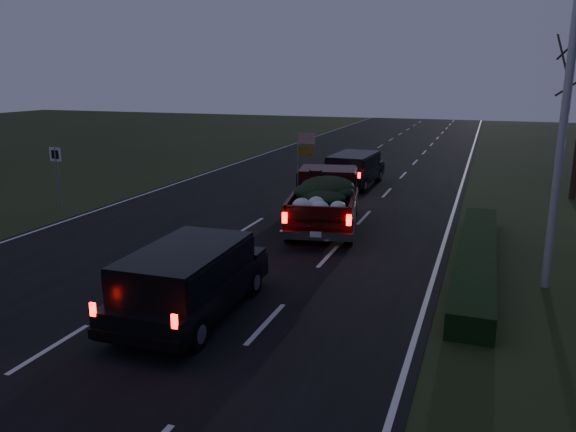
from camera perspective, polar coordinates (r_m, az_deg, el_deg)
The scene contains 8 objects.
ground at distance 16.04m, azimuth -10.93°, elevation -5.36°, with size 120.00×120.00×0.00m, color black.
road_asphalt at distance 16.04m, azimuth -10.93°, elevation -5.32°, with size 14.00×120.00×0.02m, color black.
hedge_row at distance 16.71m, azimuth 18.64°, elevation -3.98°, with size 1.00×10.00×0.60m, color black.
light_pole at distance 15.05m, azimuth 26.76°, elevation 13.45°, with size 0.50×0.90×9.16m.
route_sign at distance 24.56m, azimuth -22.44°, elevation 4.55°, with size 0.55×0.08×2.50m.
pickup_truck at distance 19.92m, azimuth 3.80°, elevation 2.00°, with size 3.18×5.97×2.97m.
lead_suv at distance 27.56m, azimuth 6.73°, elevation 5.03°, with size 2.13×4.65×1.31m.
rear_suv at distance 12.60m, azimuth -10.09°, elevation -5.89°, with size 2.24×4.69×1.33m.
Camera 1 is at (7.86, -12.96, 5.25)m, focal length 35.00 mm.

